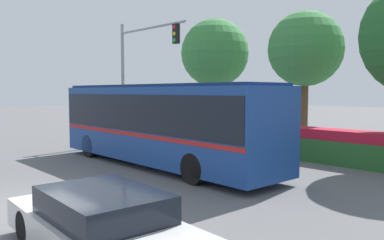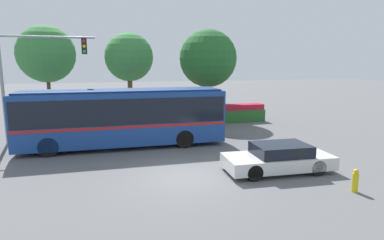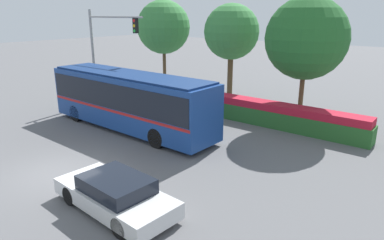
{
  "view_description": "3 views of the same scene",
  "coord_description": "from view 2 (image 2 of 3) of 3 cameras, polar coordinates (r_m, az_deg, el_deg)",
  "views": [
    {
      "loc": [
        10.15,
        -3.85,
        2.93
      ],
      "look_at": [
        1.82,
        3.88,
        2.1
      ],
      "focal_mm": 37.0,
      "sensor_mm": 36.0,
      "label": 1
    },
    {
      "loc": [
        -3.09,
        -12.1,
        4.58
      ],
      "look_at": [
        2.13,
        6.31,
        1.21
      ],
      "focal_mm": 30.0,
      "sensor_mm": 36.0,
      "label": 2
    },
    {
      "loc": [
        12.49,
        -6.9,
        6.31
      ],
      "look_at": [
        3.02,
        5.01,
        1.65
      ],
      "focal_mm": 32.66,
      "sensor_mm": 36.0,
      "label": 3
    }
  ],
  "objects": [
    {
      "name": "ground_plane",
      "position": [
        13.3,
        -1.43,
        -10.15
      ],
      "size": [
        140.0,
        140.0,
        0.0
      ],
      "primitive_type": "plane",
      "color": "#5B5B5E"
    },
    {
      "name": "city_bus",
      "position": [
        18.04,
        -12.13,
        0.96
      ],
      "size": [
        11.1,
        2.75,
        3.19
      ],
      "rotation": [
        0.0,
        0.0,
        3.12
      ],
      "color": "navy",
      "rests_on": "ground"
    },
    {
      "name": "sedan_foreground",
      "position": [
        14.29,
        15.13,
        -6.59
      ],
      "size": [
        4.69,
        2.16,
        1.21
      ],
      "rotation": [
        0.0,
        0.0,
        3.08
      ],
      "color": "silver",
      "rests_on": "ground"
    },
    {
      "name": "traffic_light_pole",
      "position": [
        20.7,
        -27.28,
        8.08
      ],
      "size": [
        5.22,
        0.24,
        6.57
      ],
      "color": "gray",
      "rests_on": "ground"
    },
    {
      "name": "flowering_hedge",
      "position": [
        24.96,
        2.9,
        1.0
      ],
      "size": [
        9.26,
        1.13,
        1.38
      ],
      "color": "#286028",
      "rests_on": "ground"
    },
    {
      "name": "street_tree_left",
      "position": [
        26.2,
        -24.49,
        10.61
      ],
      "size": [
        4.15,
        4.15,
        7.35
      ],
      "color": "brown",
      "rests_on": "ground"
    },
    {
      "name": "street_tree_centre",
      "position": [
        26.42,
        -11.11,
        10.85
      ],
      "size": [
        3.82,
        3.82,
        7.0
      ],
      "color": "brown",
      "rests_on": "ground"
    },
    {
      "name": "street_tree_right",
      "position": [
        25.86,
        2.88,
        10.86
      ],
      "size": [
        4.54,
        4.54,
        7.25
      ],
      "color": "brown",
      "rests_on": "ground"
    },
    {
      "name": "fire_hydrant",
      "position": [
        13.15,
        27.03,
        -9.62
      ],
      "size": [
        0.22,
        0.22,
        0.86
      ],
      "color": "gold",
      "rests_on": "ground"
    }
  ]
}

